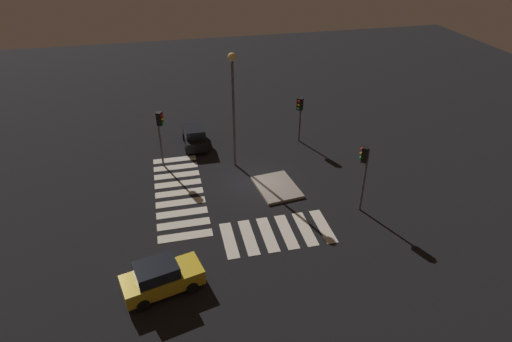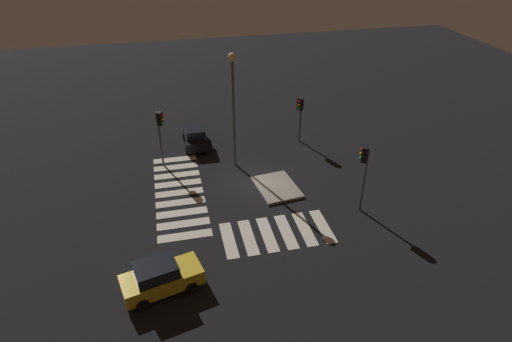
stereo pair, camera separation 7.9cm
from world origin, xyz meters
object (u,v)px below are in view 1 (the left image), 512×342
car_yellow (161,277)px  traffic_light_north (364,163)px  street_lamp (233,93)px  traffic_light_west (300,109)px  traffic_light_south (160,126)px  traffic_island (277,187)px  car_black (195,136)px

car_yellow → traffic_light_north: size_ratio=0.95×
traffic_light_north → street_lamp: bearing=-9.7°
traffic_light_west → traffic_light_south: traffic_light_south is taller
traffic_island → traffic_light_north: (3.45, 4.39, 3.29)m
traffic_island → car_black: bearing=-147.7°
car_yellow → traffic_light_west: traffic_light_west is taller
car_black → street_lamp: bearing=-146.0°
car_black → traffic_light_north: bearing=-140.5°
traffic_island → traffic_light_north: 6.48m
traffic_light_north → car_yellow: bearing=56.4°
car_black → traffic_light_west: bearing=-98.6°
traffic_island → traffic_light_north: bearing=51.8°
car_black → traffic_light_west: size_ratio=1.03×
traffic_island → car_black: (-7.48, -4.73, 0.74)m
traffic_light_west → car_yellow: bearing=2.0°
traffic_island → street_lamp: 7.07m
street_lamp → car_yellow: bearing=-27.2°
traffic_light_south → car_black: bearing=79.0°
car_black → traffic_light_south: bearing=136.4°
traffic_light_west → street_lamp: (2.52, -5.74, 2.80)m
traffic_light_west → traffic_light_south: (1.51, -10.84, 0.41)m
traffic_light_west → traffic_light_south: 10.95m
car_yellow → traffic_light_north: bearing=4.6°
car_yellow → traffic_light_south: bearing=72.8°
traffic_light_south → street_lamp: bearing=21.1°
traffic_light_north → street_lamp: street_lamp is taller
car_yellow → traffic_light_south: 12.61m
traffic_light_south → traffic_island: bearing=-0.8°
traffic_light_west → traffic_light_north: size_ratio=0.85×
traffic_island → car_yellow: bearing=-46.6°
car_black → traffic_light_west: 8.61m
traffic_island → traffic_light_north: traffic_light_north is taller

